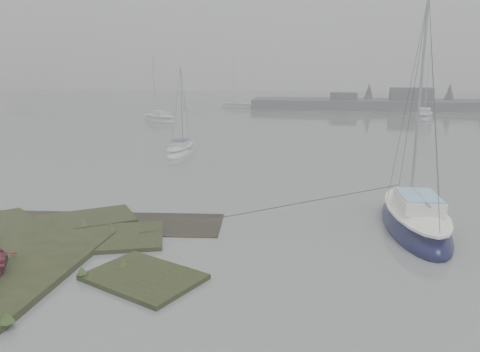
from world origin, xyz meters
name	(u,v)px	position (x,y,z in m)	size (l,w,h in m)	color
ground	(253,137)	(0.00, 30.00, 0.00)	(160.00, 160.00, 0.00)	slate
far_shoreline	(456,104)	(26.84, 61.90, 0.85)	(60.00, 8.00, 4.15)	#4C4F51
sailboat_main	(415,222)	(10.03, 5.84, 0.32)	(2.64, 7.30, 10.18)	black
sailboat_white	(180,151)	(-4.41, 20.68, 0.22)	(1.75, 5.03, 7.06)	white
sailboat_far_a	(159,119)	(-12.83, 40.56, 0.26)	(5.93, 5.23, 8.44)	silver
sailboat_far_b	(424,117)	(19.39, 48.43, 0.28)	(3.45, 6.61, 8.89)	#A3A9AC
sailboat_far_c	(237,106)	(-6.63, 60.56, 0.25)	(5.93, 3.75, 7.96)	#9FA4A8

